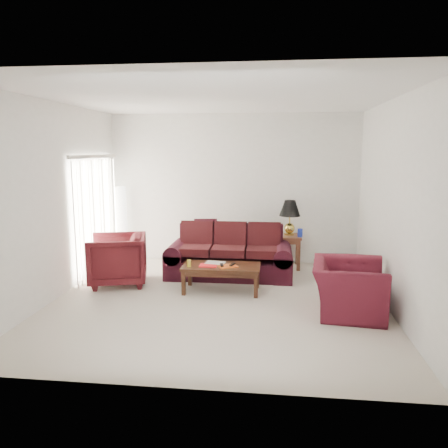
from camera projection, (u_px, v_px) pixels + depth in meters
name	position (u px, v px, depth m)	size (l,w,h in m)	color
floor	(218.00, 301.00, 6.65)	(5.00, 5.00, 0.00)	beige
blinds	(96.00, 216.00, 8.02)	(0.10, 2.00, 2.16)	silver
sofa	(229.00, 252.00, 7.87)	(2.25, 0.97, 0.92)	black
throw_pillow	(206.00, 230.00, 8.50)	(0.44, 0.13, 0.44)	black
end_table	(286.00, 251.00, 8.55)	(0.58, 0.58, 0.64)	#51381C
table_lamp	(290.00, 218.00, 8.48)	(0.41, 0.41, 0.68)	gold
clock	(280.00, 234.00, 8.33)	(0.13, 0.05, 0.13)	silver
blue_canister	(300.00, 233.00, 8.33)	(0.10, 0.10, 0.15)	#1C33BA
picture_frame	(277.00, 230.00, 8.65)	(0.13, 0.02, 0.15)	white
floor_lamp	(121.00, 224.00, 8.88)	(0.26, 0.26, 1.57)	white
armchair_left	(117.00, 260.00, 7.44)	(0.92, 0.95, 0.86)	#3E0E12
armchair_right	(348.00, 288.00, 6.12)	(1.12, 0.98, 0.73)	#48101C
coffee_table	(221.00, 278.00, 7.08)	(1.25, 0.62, 0.44)	black
magazine_red	(208.00, 265.00, 7.00)	(0.28, 0.21, 0.02)	red
magazine_white	(215.00, 263.00, 7.15)	(0.31, 0.23, 0.02)	beige
magazine_orange	(227.00, 266.00, 6.95)	(0.29, 0.22, 0.02)	#C35117
remote_a	(222.00, 265.00, 6.96)	(0.05, 0.16, 0.02)	black
remote_b	(233.00, 264.00, 7.00)	(0.05, 0.17, 0.02)	black
yellow_glass	(189.00, 263.00, 6.95)	(0.07, 0.07, 0.11)	gold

